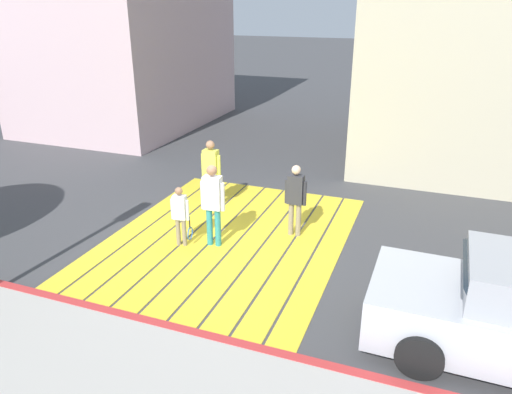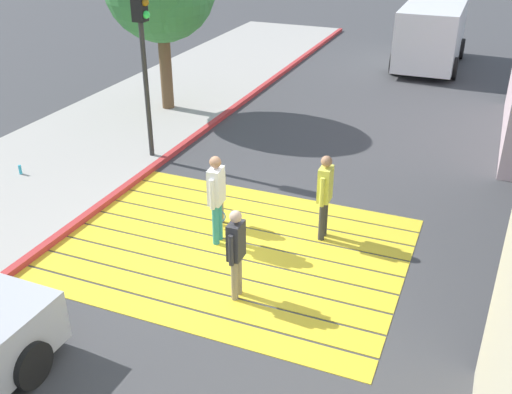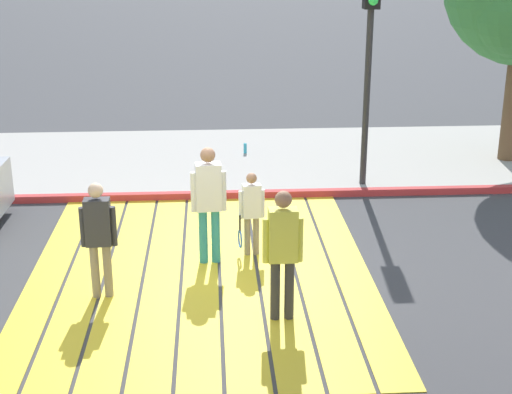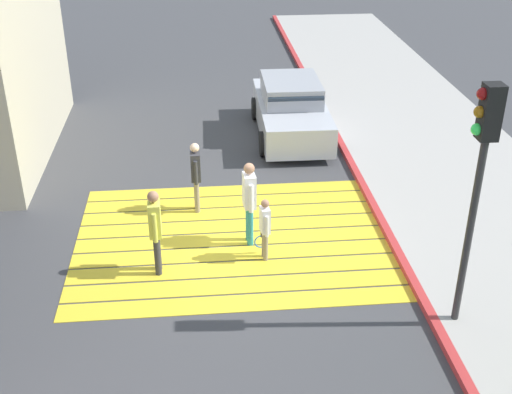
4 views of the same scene
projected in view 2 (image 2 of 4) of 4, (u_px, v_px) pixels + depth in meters
ground_plane at (232, 249)px, 11.19m from camera, size 120.00×120.00×0.00m
crosswalk_stripes at (232, 248)px, 11.19m from camera, size 6.40×4.90×0.01m
sidewalk_west at (1, 195)px, 13.05m from camera, size 4.80×40.00×0.12m
curb_painted at (89, 214)px, 12.25m from camera, size 0.16×40.00×0.13m
van_down_street at (432, 32)px, 22.39m from camera, size 2.42×5.23×2.35m
traffic_light_corner at (143, 38)px, 13.54m from camera, size 0.39×0.28×4.24m
water_bottle at (20, 170)px, 13.83m from camera, size 0.07×0.07×0.22m
pedestrian_adult_lead at (236, 248)px, 9.44m from camera, size 0.21×0.48×1.63m
pedestrian_adult_trailing at (216, 194)px, 10.95m from camera, size 0.26×0.52×1.79m
pedestrian_adult_side at (325, 191)px, 11.10m from camera, size 0.23×0.51×1.73m
pedestrian_child_with_racket at (220, 191)px, 11.68m from camera, size 0.30×0.41×1.31m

